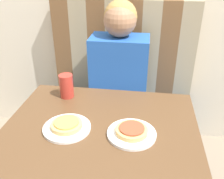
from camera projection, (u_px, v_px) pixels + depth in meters
The scene contains 9 objects.
booth_seat at pixel (118, 129), 1.88m from camera, with size 1.03×0.57×0.44m.
booth_backrest at pixel (123, 47), 1.82m from camera, with size 1.03×0.09×0.68m.
dining_table at pixel (101, 147), 1.11m from camera, with size 0.82×0.66×0.74m.
person at pixel (119, 58), 1.61m from camera, with size 0.37×0.24×0.71m.
plate_left at pixel (67, 128), 1.03m from camera, with size 0.20×0.20×0.01m.
plate_right at pixel (132, 134), 1.00m from camera, with size 0.20×0.20×0.01m.
pizza_left at pixel (67, 124), 1.02m from camera, with size 0.13×0.13×0.03m.
pizza_right at pixel (132, 130), 0.99m from camera, with size 0.13×0.13×0.03m.
drinking_cup at pixel (66, 86), 1.25m from camera, with size 0.07×0.07×0.12m.
Camera 1 is at (0.17, -0.84, 1.37)m, focal length 40.00 mm.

